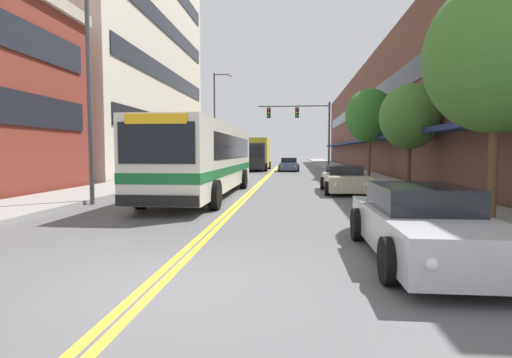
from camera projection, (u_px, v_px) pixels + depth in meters
name	position (u px, v px, depth m)	size (l,w,h in m)	color
ground_plane	(275.00, 169.00, 42.75)	(240.00, 240.00, 0.00)	#565659
sidewalk_left	(209.00, 168.00, 43.41)	(3.29, 106.00, 0.15)	gray
sidewalk_right	(342.00, 169.00, 42.07)	(3.29, 106.00, 0.15)	gray
centre_line	(275.00, 169.00, 42.75)	(0.34, 106.00, 0.01)	yellow
office_tower_left	(101.00, 5.00, 35.27)	(12.08, 24.56, 29.72)	beige
storefront_row_right	(401.00, 118.00, 41.15)	(9.10, 68.00, 10.78)	brown
city_bus	(206.00, 156.00, 17.41)	(2.83, 12.41, 3.02)	silver
car_black_parked_left_mid	(210.00, 168.00, 30.75)	(1.98, 4.45, 1.34)	black
car_white_parked_left_far	(224.00, 166.00, 37.12)	(2.11, 4.85, 1.24)	white
car_silver_parked_right_foreground	(422.00, 224.00, 7.13)	(2.02, 4.81, 1.31)	#B7B7BC
car_champagne_parked_right_mid	(344.00, 180.00, 18.79)	(2.01, 4.67, 1.25)	beige
car_slate_blue_moving_lead	(289.00, 165.00, 39.09)	(2.00, 4.23, 1.31)	#475675
box_truck	(256.00, 154.00, 41.00)	(2.73, 7.78, 3.30)	#232328
traffic_signal_mast	(304.00, 122.00, 36.33)	(6.56, 0.38, 6.40)	#47474C
street_lamp_left_near	(97.00, 52.00, 14.14)	(2.70, 0.28, 9.23)	#47474C
street_lamp_left_far	(217.00, 115.00, 36.76)	(1.83, 0.28, 9.10)	#47474C
street_tree_right_near	(497.00, 55.00, 10.53)	(3.74, 3.74, 6.38)	brown
street_tree_right_mid	(410.00, 117.00, 19.78)	(2.95, 2.95, 5.13)	brown
street_tree_right_far	(370.00, 116.00, 28.96)	(3.51, 3.51, 6.31)	brown
fire_hydrant	(419.00, 194.00, 12.57)	(0.31, 0.23, 0.85)	#B7B7BC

